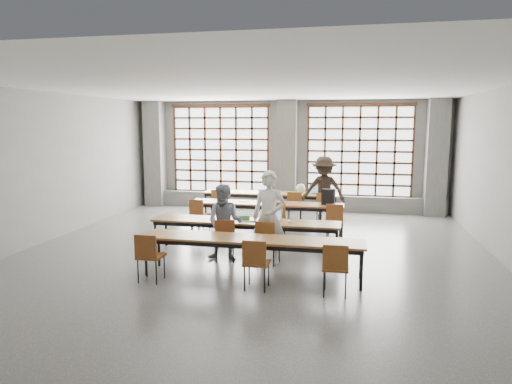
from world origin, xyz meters
TOP-DOWN VIEW (x-y plane):
  - floor at (0.00, 0.00)m, footprint 11.00×11.00m
  - ceiling at (0.00, 0.00)m, footprint 11.00×11.00m
  - wall_back at (0.00, 5.50)m, footprint 10.00×0.00m
  - wall_front at (0.00, -5.50)m, footprint 10.00×0.00m
  - wall_left at (-5.00, 0.00)m, footprint 0.00×11.00m
  - column_left at (-4.50, 5.22)m, footprint 0.60×0.55m
  - column_mid at (0.00, 5.22)m, footprint 0.60×0.55m
  - column_right at (4.50, 5.22)m, footprint 0.60×0.55m
  - window_left at (-2.25, 5.42)m, footprint 3.32×0.12m
  - window_right at (2.25, 5.42)m, footprint 3.32×0.12m
  - sill_ledge at (0.00, 5.30)m, footprint 9.80×0.35m
  - desk_row_a at (-0.32, 3.98)m, footprint 4.00×0.70m
  - desk_row_b at (-0.14, 2.24)m, footprint 4.00×0.70m
  - desk_row_c at (-0.16, -0.00)m, footprint 4.00×0.70m
  - desk_row_d at (0.29, -1.45)m, footprint 4.00×0.70m
  - chair_back_left at (-1.72, 3.35)m, footprint 0.42×0.43m
  - chair_back_mid at (0.48, 3.35)m, footprint 0.44×0.44m
  - chair_back_right at (1.29, 3.35)m, footprint 0.45×0.45m
  - chair_mid_left at (-1.75, 1.61)m, footprint 0.49×0.50m
  - chair_mid_centre at (0.27, 1.61)m, footprint 0.46×0.46m
  - chair_mid_right at (1.66, 1.61)m, footprint 0.44×0.44m
  - chair_front_left at (-0.44, -0.63)m, footprint 0.52×0.52m
  - chair_front_right at (0.42, -0.63)m, footprint 0.49×0.49m
  - chair_near_left at (-1.41, -2.07)m, footprint 0.43×0.43m
  - chair_near_mid at (0.49, -2.07)m, footprint 0.43×0.43m
  - chair_near_right at (1.79, -2.07)m, footprint 0.42×0.43m
  - student_male at (0.44, -0.50)m, footprint 0.72×0.52m
  - student_female at (-0.46, -0.50)m, footprint 0.77×0.60m
  - student_back at (1.28, 3.48)m, footprint 1.30×0.87m
  - laptop_front at (0.41, 0.10)m, footprint 0.44×0.41m
  - laptop_back at (1.02, 4.09)m, footprint 0.41×0.37m
  - mouse at (0.79, -0.02)m, footprint 0.11×0.08m
  - green_box at (-0.21, 0.08)m, footprint 0.26×0.14m
  - phone at (0.02, -0.10)m, footprint 0.14×0.09m
  - paper_sheet_a at (-0.74, 2.29)m, footprint 0.31×0.24m
  - paper_sheet_c at (-0.04, 2.24)m, footprint 0.31×0.23m
  - backpack at (1.46, 2.29)m, footprint 0.35×0.25m
  - plastic_bag at (0.58, 4.03)m, footprint 0.30×0.26m
  - red_pouch at (-1.41, -2.00)m, footprint 0.22×0.15m

SIDE VIEW (x-z plane):
  - floor at x=0.00m, z-range 0.00..0.00m
  - sill_ledge at x=0.00m, z-range 0.00..0.50m
  - red_pouch at x=-1.41m, z-range 0.47..0.53m
  - chair_back_left at x=-1.72m, z-range 0.10..0.98m
  - chair_back_mid at x=0.48m, z-range 0.10..0.98m
  - chair_back_right at x=1.29m, z-range 0.10..0.98m
  - chair_mid_left at x=-1.75m, z-range 0.10..0.98m
  - chair_mid_centre at x=0.27m, z-range 0.10..0.98m
  - chair_mid_right at x=1.66m, z-range 0.10..0.98m
  - chair_front_left at x=-0.44m, z-range 0.10..0.98m
  - chair_front_right at x=0.42m, z-range 0.10..0.98m
  - chair_near_left at x=-1.41m, z-range 0.10..0.98m
  - chair_near_mid at x=0.49m, z-range 0.10..0.98m
  - chair_near_right at x=1.79m, z-range 0.10..0.98m
  - desk_row_a at x=-0.32m, z-range 0.30..1.03m
  - desk_row_b at x=-0.14m, z-range 0.30..1.03m
  - desk_row_c at x=-0.16m, z-range 0.30..1.03m
  - desk_row_d at x=0.29m, z-range 0.30..1.03m
  - paper_sheet_a at x=-0.74m, z-range 0.73..0.73m
  - paper_sheet_c at x=-0.04m, z-range 0.73..0.73m
  - phone at x=0.02m, z-range 0.73..0.74m
  - mouse at x=0.79m, z-range 0.73..0.77m
  - green_box at x=-0.21m, z-range 0.73..0.82m
  - student_female at x=-0.46m, z-range 0.00..1.56m
  - laptop_front at x=0.41m, z-range 0.66..0.92m
  - laptop_back at x=1.02m, z-range 0.66..0.92m
  - plastic_bag at x=0.58m, z-range 0.73..1.02m
  - student_male at x=0.44m, z-range 0.00..1.85m
  - backpack at x=1.46m, z-range 0.73..1.13m
  - student_back at x=1.28m, z-range 0.00..1.86m
  - wall_back at x=0.00m, z-range -3.25..6.75m
  - wall_front at x=0.00m, z-range -3.25..6.75m
  - wall_left at x=-5.00m, z-range -3.75..7.25m
  - column_left at x=-4.50m, z-range 0.00..3.50m
  - column_mid at x=0.00m, z-range 0.00..3.50m
  - column_right at x=4.50m, z-range 0.00..3.50m
  - window_left at x=-2.25m, z-range 0.40..3.40m
  - window_right at x=2.25m, z-range 0.40..3.40m
  - ceiling at x=0.00m, z-range 3.50..3.50m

